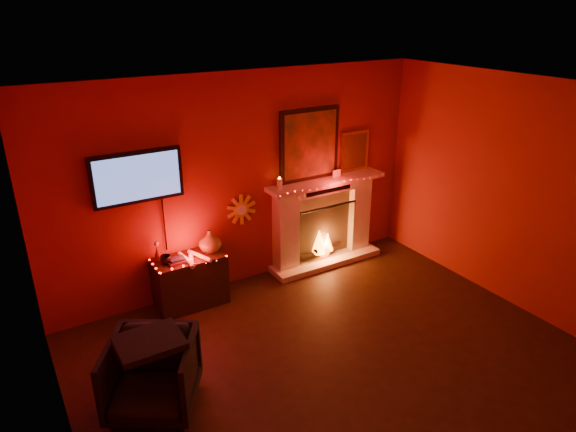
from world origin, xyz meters
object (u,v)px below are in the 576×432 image
sunburst_clock (241,210)px  console_table (191,277)px  tv (137,177)px  armchair (152,375)px  fireplace (323,213)px

sunburst_clock → console_table: (-0.80, -0.22, -0.63)m
sunburst_clock → console_table: 1.05m
tv → armchair: (-0.49, -1.64, -1.30)m
sunburst_clock → armchair: sunburst_clock is taller
fireplace → armchair: 3.34m
tv → sunburst_clock: tv is taller
sunburst_clock → console_table: bearing=-164.6°
fireplace → console_table: size_ratio=2.39×
fireplace → console_table: fireplace is taller
armchair → tv: bearing=105.0°
sunburst_clock → armchair: bearing=-136.2°
fireplace → console_table: (-1.99, -0.13, -0.36)m
sunburst_clock → armchair: size_ratio=0.52×
fireplace → tv: 2.61m
sunburst_clock → armchair: 2.49m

